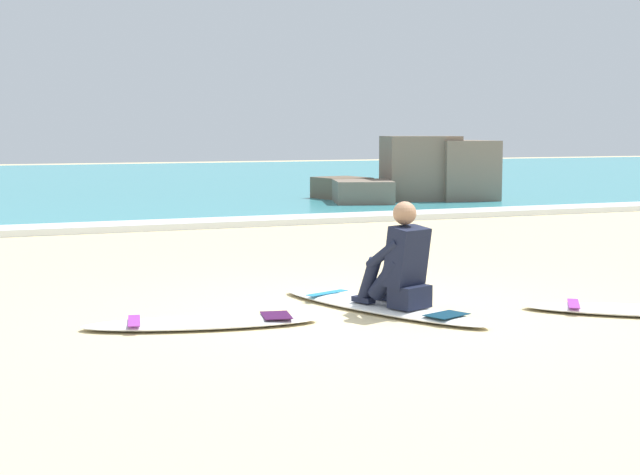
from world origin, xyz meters
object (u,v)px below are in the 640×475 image
surfboard_main (379,306)px  surfboard_spare_near (202,322)px  surfer_seated (400,266)px  surfboard_spare_far (640,310)px

surfboard_main → surfboard_spare_near: (-1.70, -0.08, 0.00)m
surfboard_spare_near → surfer_seated: bearing=-4.9°
surfboard_main → surfer_seated: 0.47m
surfboard_main → surfboard_spare_near: 1.71m
surfboard_main → surfboard_spare_far: size_ratio=1.27×
surfer_seated → surfboard_spare_near: 1.84m
surfer_seated → surfboard_spare_far: 2.20m
surfboard_spare_far → surfer_seated: bearing=157.5°
surfboard_main → surfer_seated: size_ratio=2.65×
surfboard_spare_near → surfboard_spare_far: (3.79, -0.98, -0.00)m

